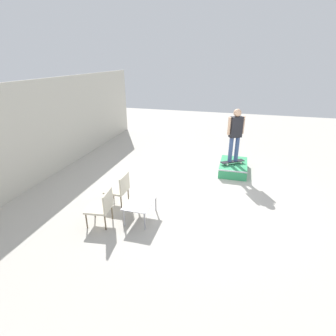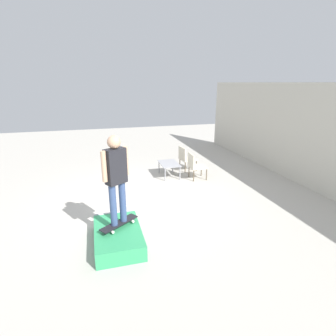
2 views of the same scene
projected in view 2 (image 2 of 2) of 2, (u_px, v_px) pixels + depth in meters
The scene contains 8 objects.
ground_plane at pixel (141, 201), 6.94m from camera, with size 24.00×24.00×0.00m, color #B7B2A8.
house_wall_back at pixel (305, 136), 7.75m from camera, with size 12.00×0.06×3.00m.
skate_ramp_box at pixel (118, 236), 5.08m from camera, with size 1.44×0.88×0.33m.
skateboard_on_ramp at pixel (119, 223), 5.10m from camera, with size 0.64×0.79×0.07m.
person_skater at pixel (116, 173), 4.78m from camera, with size 0.37×0.50×1.72m.
coffee_table at pixel (169, 165), 8.67m from camera, with size 0.91×0.59×0.46m.
patio_chair_left at pixel (186, 157), 9.26m from camera, with size 0.58×0.58×0.85m.
patio_chair_right at pixel (195, 165), 8.42m from camera, with size 0.52×0.52×0.85m.
Camera 2 is at (6.28, -1.03, 2.99)m, focal length 28.00 mm.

